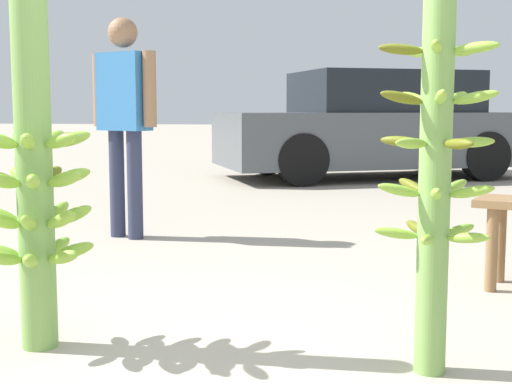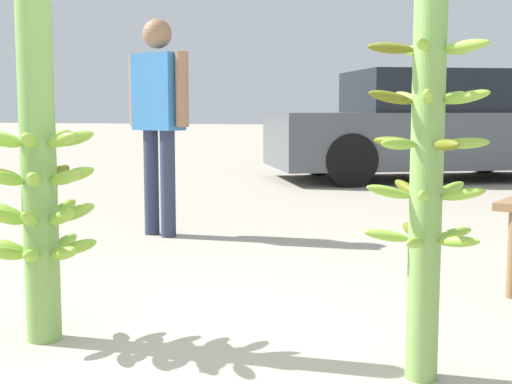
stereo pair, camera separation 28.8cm
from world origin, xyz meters
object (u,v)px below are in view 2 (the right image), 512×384
at_px(banana_stalk_center, 427,136).
at_px(vendor_person, 158,107).
at_px(banana_stalk_left, 39,181).
at_px(parked_car, 428,127).

height_order(banana_stalk_center, vendor_person, banana_stalk_center).
distance_m(banana_stalk_left, vendor_person, 2.43).
xyz_separation_m(banana_stalk_center, parked_car, (-0.38, 7.33, -0.15)).
xyz_separation_m(banana_stalk_left, parked_car, (1.12, 7.33, 0.04)).
relative_size(banana_stalk_left, vendor_person, 0.85).
xyz_separation_m(vendor_person, parked_car, (1.66, 4.99, -0.25)).
xyz_separation_m(banana_stalk_left, vendor_person, (-0.54, 2.35, 0.30)).
xyz_separation_m(banana_stalk_left, banana_stalk_center, (1.50, 0.01, 0.19)).
bearing_deg(banana_stalk_center, parked_car, 92.96).
height_order(banana_stalk_left, vendor_person, vendor_person).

